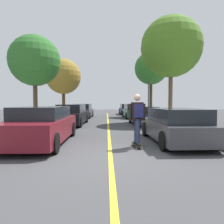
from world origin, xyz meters
TOP-DOWN VIEW (x-y plane):
  - ground at (0.00, 0.00)m, footprint 80.00×80.00m
  - center_line at (0.00, 4.00)m, footprint 0.12×39.20m
  - parked_car_left_nearest at (-2.54, 1.88)m, footprint 1.92×4.70m
  - parked_car_left_near at (-2.53, 8.40)m, footprint 1.95×4.72m
  - parked_car_left_far at (-2.54, 15.11)m, footprint 1.92×4.59m
  - parked_car_right_nearest at (2.54, 1.93)m, footprint 1.92×4.35m
  - parked_car_right_near at (2.53, 8.37)m, footprint 1.87×4.08m
  - parked_car_right_far at (2.54, 14.68)m, footprint 1.89×4.55m
  - parked_car_right_farthest at (2.54, 20.73)m, footprint 1.93×4.53m
  - street_tree_left_nearest at (-4.74, 7.60)m, footprint 3.26×3.26m
  - street_tree_left_near at (-4.74, 16.43)m, footprint 3.75×3.75m
  - street_tree_right_nearest at (4.74, 9.65)m, footprint 4.55×4.55m
  - street_tree_right_near at (4.74, 16.63)m, footprint 3.58×3.58m
  - streetlamp at (4.29, 15.66)m, footprint 0.36×0.24m
  - skateboard at (0.94, 1.10)m, footprint 0.28×0.85m
  - skateboarder at (0.95, 1.07)m, footprint 0.59×0.71m

SIDE VIEW (x-z plane):
  - ground at x=0.00m, z-range 0.00..0.00m
  - center_line at x=0.00m, z-range 0.00..0.01m
  - skateboard at x=0.94m, z-range 0.04..0.14m
  - parked_car_right_near at x=2.53m, z-range -0.01..1.24m
  - parked_car_right_nearest at x=2.54m, z-range 0.00..1.32m
  - parked_car_right_farthest at x=2.54m, z-range 0.00..1.36m
  - parked_car_left_nearest at x=-2.54m, z-range -0.01..1.38m
  - parked_car_left_far at x=-2.54m, z-range -0.01..1.39m
  - parked_car_left_near at x=-2.53m, z-range -0.02..1.40m
  - parked_car_right_far at x=2.54m, z-range 0.00..1.39m
  - skateboarder at x=0.95m, z-range 0.22..1.95m
  - streetlamp at x=4.29m, z-range 0.53..5.50m
  - street_tree_left_nearest at x=-4.74m, z-range 1.36..7.10m
  - street_tree_left_near at x=-4.74m, z-range 1.28..7.36m
  - street_tree_right_near at x=4.74m, z-range 1.79..8.73m
  - street_tree_right_nearest at x=4.74m, z-range 1.78..9.64m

